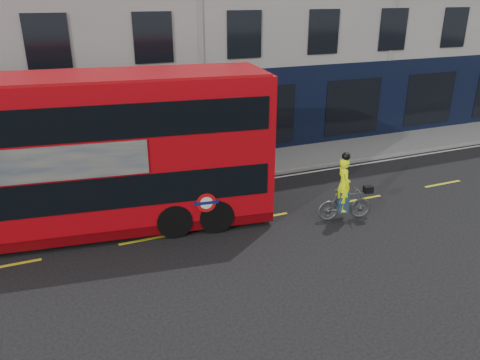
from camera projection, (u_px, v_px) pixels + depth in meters
ground at (284, 237)px, 14.76m from camera, size 120.00×120.00×0.00m
pavement at (215, 169)px, 20.31m from camera, size 60.00×3.00×0.12m
kerb at (227, 181)px, 19.03m from camera, size 60.00×0.12×0.13m
road_edge_line at (230, 185)px, 18.79m from camera, size 58.00×0.10×0.01m
lane_dashes at (264, 217)px, 16.04m from camera, size 58.00×0.12×0.01m
bus at (73, 155)px, 14.33m from camera, size 12.56×4.39×4.97m
cyclist at (345, 198)px, 15.64m from camera, size 1.95×0.90×2.41m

